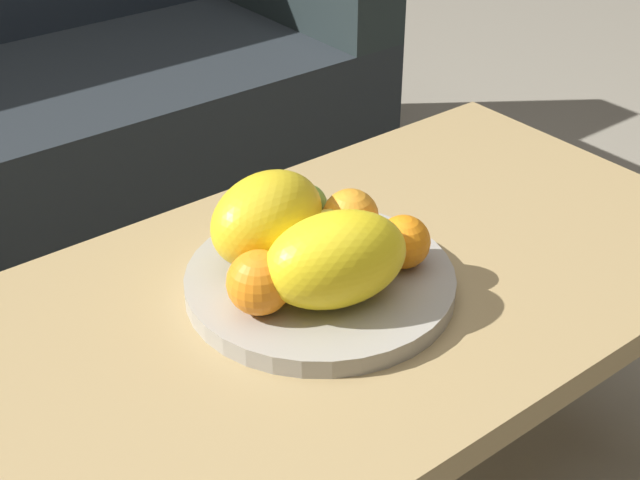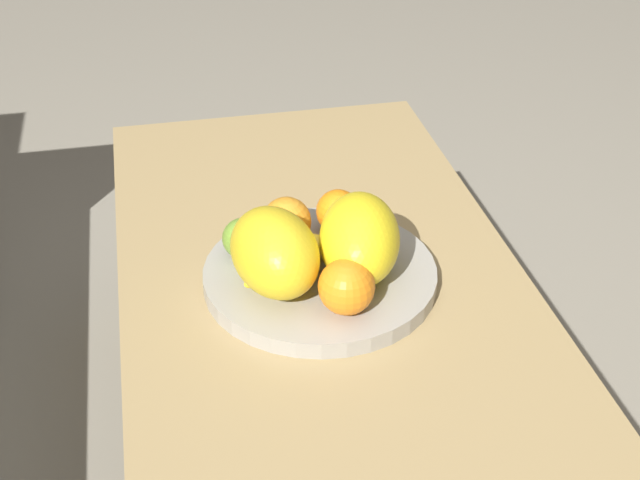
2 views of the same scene
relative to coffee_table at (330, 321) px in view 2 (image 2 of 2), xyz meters
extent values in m
cube|color=tan|center=(0.00, 0.00, 0.03)|extent=(1.24, 0.60, 0.04)
cylinder|color=#9F9356|center=(0.58, -0.26, -0.20)|extent=(0.05, 0.05, 0.41)
cylinder|color=tan|center=(0.58, 0.26, -0.20)|extent=(0.05, 0.05, 0.41)
cylinder|color=#A29D92|center=(0.03, 0.01, 0.06)|extent=(0.34, 0.34, 0.03)
ellipsoid|color=yellow|center=(0.01, 0.08, 0.13)|extent=(0.18, 0.15, 0.12)
ellipsoid|color=yellow|center=(0.02, -0.05, 0.13)|extent=(0.20, 0.15, 0.11)
sphere|color=orange|center=(-0.07, -0.01, 0.11)|extent=(0.08, 0.08, 0.08)
sphere|color=orange|center=(0.11, 0.04, 0.11)|extent=(0.07, 0.07, 0.07)
sphere|color=orange|center=(0.13, -0.04, 0.11)|extent=(0.07, 0.07, 0.07)
sphere|color=olive|center=(0.09, 0.11, 0.10)|extent=(0.06, 0.06, 0.06)
ellipsoid|color=yellow|center=(0.04, 0.06, 0.09)|extent=(0.11, 0.14, 0.03)
ellipsoid|color=yellow|center=(0.05, 0.05, 0.09)|extent=(0.08, 0.15, 0.03)
ellipsoid|color=gold|center=(0.03, 0.04, 0.09)|extent=(0.15, 0.07, 0.03)
ellipsoid|color=yellow|center=(0.05, 0.05, 0.12)|extent=(0.15, 0.07, 0.03)
ellipsoid|color=yellow|center=(0.05, 0.05, 0.12)|extent=(0.09, 0.15, 0.03)
camera|label=1|loc=(-0.54, -0.72, 0.71)|focal=50.39mm
camera|label=2|loc=(-0.99, 0.22, 0.82)|focal=49.58mm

